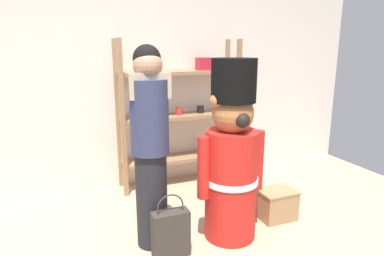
% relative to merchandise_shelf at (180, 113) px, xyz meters
% --- Properties ---
extents(back_wall, '(6.40, 0.12, 2.60)m').
position_rel_merchandise_shelf_xyz_m(back_wall, '(-0.68, 0.22, 0.42)').
color(back_wall, silver).
rests_on(back_wall, ground_plane).
extents(merchandise_shelf, '(1.46, 0.35, 1.73)m').
position_rel_merchandise_shelf_xyz_m(merchandise_shelf, '(0.00, 0.00, 0.00)').
color(merchandise_shelf, '#93704C').
rests_on(merchandise_shelf, ground_plane).
extents(teddy_bear_guard, '(0.62, 0.47, 1.55)m').
position_rel_merchandise_shelf_xyz_m(teddy_bear_guard, '(-0.02, -1.32, -0.15)').
color(teddy_bear_guard, red).
rests_on(teddy_bear_guard, ground_plane).
extents(person_shopper, '(0.32, 0.31, 1.66)m').
position_rel_merchandise_shelf_xyz_m(person_shopper, '(-0.69, -1.19, 0.01)').
color(person_shopper, black).
rests_on(person_shopper, ground_plane).
extents(shopping_bag, '(0.30, 0.12, 0.53)m').
position_rel_merchandise_shelf_xyz_m(shopping_bag, '(-0.60, -1.41, -0.68)').
color(shopping_bag, '#332D28').
rests_on(shopping_bag, ground_plane).
extents(display_crate, '(0.35, 0.27, 0.29)m').
position_rel_merchandise_shelf_xyz_m(display_crate, '(0.55, -1.22, -0.73)').
color(display_crate, '#9E7A51').
rests_on(display_crate, ground_plane).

